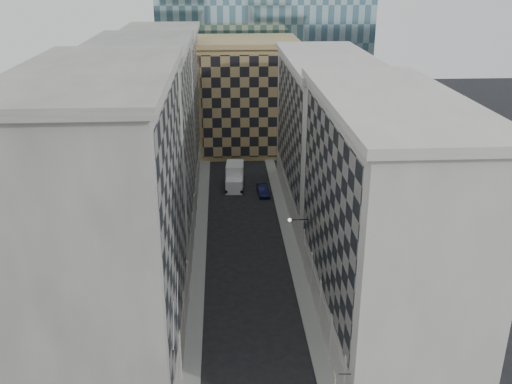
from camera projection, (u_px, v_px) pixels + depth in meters
name	position (u px, v px, depth m)	size (l,w,h in m)	color
sidewalk_west	(200.00, 249.00, 64.71)	(1.50, 100.00, 0.15)	gray
sidewalk_east	(291.00, 246.00, 65.31)	(1.50, 100.00, 0.15)	gray
bldg_left_a	(110.00, 229.00, 42.42)	(10.80, 22.80, 23.70)	gray
bldg_left_b	(146.00, 147.00, 62.99)	(10.80, 22.80, 22.70)	gray
bldg_left_c	(164.00, 106.00, 83.56)	(10.80, 22.80, 21.70)	gray
bldg_right_a	(382.00, 218.00, 47.91)	(10.80, 26.80, 20.70)	beige
bldg_right_b	(326.00, 134.00, 73.11)	(10.80, 28.80, 19.70)	beige
tan_block	(247.00, 95.00, 96.75)	(16.80, 14.80, 18.80)	tan
flagpoles_left	(175.00, 308.00, 39.49)	(0.10, 6.33, 2.33)	gray
bracket_lamp	(291.00, 220.00, 57.42)	(1.98, 0.36, 0.36)	black
box_truck	(235.00, 177.00, 82.51)	(2.84, 6.19, 3.32)	white
dark_car	(263.00, 190.00, 79.97)	(1.41, 4.05, 1.34)	#0F123A
shop_sign	(335.00, 379.00, 38.88)	(1.20, 0.78, 0.86)	black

